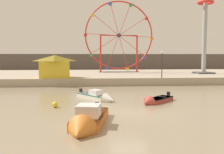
{
  "coord_description": "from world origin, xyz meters",
  "views": [
    {
      "loc": [
        -2.5,
        -16.4,
        3.87
      ],
      "look_at": [
        -0.41,
        8.81,
        1.73
      ],
      "focal_mm": 39.53,
      "sensor_mm": 36.0,
      "label": 1
    }
  ],
  "objects_px": {
    "motorboat_orange_hull": "(87,121)",
    "motorboat_white_red_stripe": "(98,97)",
    "motorboat_faded_red": "(155,101)",
    "drop_tower_steel_tower": "(205,28)",
    "promenade_lamp_near": "(162,60)",
    "ferris_wheel_red_frame": "(119,37)",
    "carnival_booth_yellow_awning": "(55,66)",
    "mooring_buoy_orange": "(55,105)"
  },
  "relations": [
    {
      "from": "drop_tower_steel_tower",
      "to": "promenade_lamp_near",
      "type": "xyz_separation_m",
      "value": [
        -9.13,
        -7.28,
        -5.06
      ]
    },
    {
      "from": "motorboat_faded_red",
      "to": "motorboat_orange_hull",
      "type": "bearing_deg",
      "value": 6.55
    },
    {
      "from": "motorboat_white_red_stripe",
      "to": "mooring_buoy_orange",
      "type": "height_order",
      "value": "motorboat_white_red_stripe"
    },
    {
      "from": "motorboat_orange_hull",
      "to": "carnival_booth_yellow_awning",
      "type": "distance_m",
      "value": 20.76
    },
    {
      "from": "drop_tower_steel_tower",
      "to": "motorboat_orange_hull",
      "type": "bearing_deg",
      "value": -125.67
    },
    {
      "from": "motorboat_white_red_stripe",
      "to": "drop_tower_steel_tower",
      "type": "xyz_separation_m",
      "value": [
        17.87,
        17.51,
        8.12
      ]
    },
    {
      "from": "ferris_wheel_red_frame",
      "to": "drop_tower_steel_tower",
      "type": "xyz_separation_m",
      "value": [
        13.53,
        -4.89,
        1.03
      ]
    },
    {
      "from": "motorboat_faded_red",
      "to": "mooring_buoy_orange",
      "type": "distance_m",
      "value": 8.08
    },
    {
      "from": "mooring_buoy_orange",
      "to": "drop_tower_steel_tower",
      "type": "bearing_deg",
      "value": 44.16
    },
    {
      "from": "motorboat_faded_red",
      "to": "ferris_wheel_red_frame",
      "type": "height_order",
      "value": "ferris_wheel_red_frame"
    },
    {
      "from": "motorboat_white_red_stripe",
      "to": "drop_tower_steel_tower",
      "type": "relative_size",
      "value": 0.31
    },
    {
      "from": "ferris_wheel_red_frame",
      "to": "mooring_buoy_orange",
      "type": "distance_m",
      "value": 27.55
    },
    {
      "from": "ferris_wheel_red_frame",
      "to": "promenade_lamp_near",
      "type": "height_order",
      "value": "ferris_wheel_red_frame"
    },
    {
      "from": "motorboat_orange_hull",
      "to": "drop_tower_steel_tower",
      "type": "distance_m",
      "value": 33.07
    },
    {
      "from": "ferris_wheel_red_frame",
      "to": "mooring_buoy_orange",
      "type": "xyz_separation_m",
      "value": [
        -7.67,
        -25.48,
        -7.13
      ]
    },
    {
      "from": "promenade_lamp_near",
      "to": "ferris_wheel_red_frame",
      "type": "bearing_deg",
      "value": 109.88
    },
    {
      "from": "ferris_wheel_red_frame",
      "to": "drop_tower_steel_tower",
      "type": "distance_m",
      "value": 14.43
    },
    {
      "from": "motorboat_faded_red",
      "to": "carnival_booth_yellow_awning",
      "type": "bearing_deg",
      "value": -96.89
    },
    {
      "from": "drop_tower_steel_tower",
      "to": "promenade_lamp_near",
      "type": "relative_size",
      "value": 4.11
    },
    {
      "from": "motorboat_faded_red",
      "to": "carnival_booth_yellow_awning",
      "type": "relative_size",
      "value": 0.77
    },
    {
      "from": "motorboat_faded_red",
      "to": "motorboat_orange_hull",
      "type": "relative_size",
      "value": 0.62
    },
    {
      "from": "motorboat_orange_hull",
      "to": "drop_tower_steel_tower",
      "type": "bearing_deg",
      "value": 155.68
    },
    {
      "from": "motorboat_faded_red",
      "to": "mooring_buoy_orange",
      "type": "relative_size",
      "value": 7.81
    },
    {
      "from": "carnival_booth_yellow_awning",
      "to": "ferris_wheel_red_frame",
      "type": "bearing_deg",
      "value": 43.15
    },
    {
      "from": "ferris_wheel_red_frame",
      "to": "mooring_buoy_orange",
      "type": "relative_size",
      "value": 28.71
    },
    {
      "from": "motorboat_faded_red",
      "to": "promenade_lamp_near",
      "type": "height_order",
      "value": "promenade_lamp_near"
    },
    {
      "from": "ferris_wheel_red_frame",
      "to": "promenade_lamp_near",
      "type": "distance_m",
      "value": 13.55
    },
    {
      "from": "motorboat_orange_hull",
      "to": "drop_tower_steel_tower",
      "type": "height_order",
      "value": "drop_tower_steel_tower"
    },
    {
      "from": "motorboat_orange_hull",
      "to": "promenade_lamp_near",
      "type": "distance_m",
      "value": 21.29
    },
    {
      "from": "motorboat_orange_hull",
      "to": "mooring_buoy_orange",
      "type": "height_order",
      "value": "motorboat_orange_hull"
    },
    {
      "from": "motorboat_white_red_stripe",
      "to": "ferris_wheel_red_frame",
      "type": "xyz_separation_m",
      "value": [
        4.34,
        22.4,
        7.08
      ]
    },
    {
      "from": "carnival_booth_yellow_awning",
      "to": "mooring_buoy_orange",
      "type": "height_order",
      "value": "carnival_booth_yellow_awning"
    },
    {
      "from": "drop_tower_steel_tower",
      "to": "motorboat_white_red_stripe",
      "type": "bearing_deg",
      "value": -135.58
    },
    {
      "from": "motorboat_orange_hull",
      "to": "motorboat_faded_red",
      "type": "bearing_deg",
      "value": 151.61
    },
    {
      "from": "motorboat_orange_hull",
      "to": "carnival_booth_yellow_awning",
      "type": "xyz_separation_m",
      "value": [
        -4.61,
        20.11,
        2.23
      ]
    },
    {
      "from": "mooring_buoy_orange",
      "to": "promenade_lamp_near",
      "type": "bearing_deg",
      "value": 47.8
    },
    {
      "from": "ferris_wheel_red_frame",
      "to": "carnival_booth_yellow_awning",
      "type": "xyz_separation_m",
      "value": [
        -9.78,
        -10.83,
        -4.78
      ]
    },
    {
      "from": "motorboat_faded_red",
      "to": "drop_tower_steel_tower",
      "type": "xyz_separation_m",
      "value": [
        13.2,
        19.44,
        8.18
      ]
    },
    {
      "from": "motorboat_faded_red",
      "to": "drop_tower_steel_tower",
      "type": "distance_m",
      "value": 24.88
    },
    {
      "from": "motorboat_white_red_stripe",
      "to": "carnival_booth_yellow_awning",
      "type": "relative_size",
      "value": 0.99
    },
    {
      "from": "drop_tower_steel_tower",
      "to": "mooring_buoy_orange",
      "type": "bearing_deg",
      "value": -135.84
    },
    {
      "from": "motorboat_orange_hull",
      "to": "motorboat_white_red_stripe",
      "type": "bearing_deg",
      "value": -174.24
    }
  ]
}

